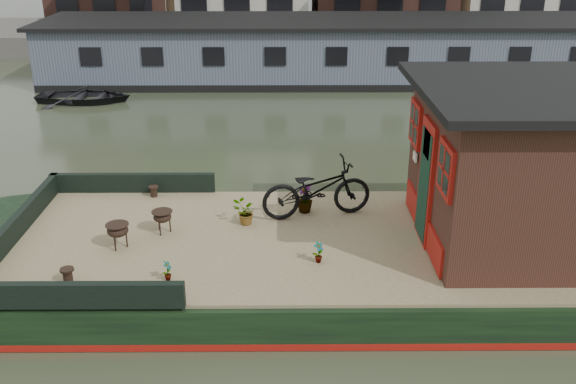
{
  "coord_description": "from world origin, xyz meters",
  "views": [
    {
      "loc": [
        -1.73,
        -8.97,
        5.22
      ],
      "look_at": [
        -1.66,
        0.5,
        1.23
      ],
      "focal_mm": 40.0,
      "sensor_mm": 36.0,
      "label": 1
    }
  ],
  "objects_px": {
    "bicycle": "(317,189)",
    "dinghy": "(84,92)",
    "brazier_front": "(118,236)",
    "brazier_rear": "(163,222)",
    "potted_plant_a": "(318,252)",
    "cabin": "(545,164)"
  },
  "relations": [
    {
      "from": "potted_plant_a",
      "to": "brazier_rear",
      "type": "xyz_separation_m",
      "value": [
        -2.42,
        0.99,
        0.02
      ]
    },
    {
      "from": "potted_plant_a",
      "to": "brazier_front",
      "type": "distance_m",
      "value": 3.04
    },
    {
      "from": "brazier_front",
      "to": "cabin",
      "type": "bearing_deg",
      "value": 2.58
    },
    {
      "from": "bicycle",
      "to": "brazier_front",
      "type": "height_order",
      "value": "bicycle"
    },
    {
      "from": "bicycle",
      "to": "brazier_rear",
      "type": "bearing_deg",
      "value": 91.41
    },
    {
      "from": "potted_plant_a",
      "to": "brazier_rear",
      "type": "bearing_deg",
      "value": 157.69
    },
    {
      "from": "potted_plant_a",
      "to": "dinghy",
      "type": "bearing_deg",
      "value": 120.3
    },
    {
      "from": "brazier_front",
      "to": "brazier_rear",
      "type": "bearing_deg",
      "value": 41.46
    },
    {
      "from": "cabin",
      "to": "dinghy",
      "type": "relative_size",
      "value": 1.37
    },
    {
      "from": "brazier_front",
      "to": "potted_plant_a",
      "type": "bearing_deg",
      "value": -9.07
    },
    {
      "from": "cabin",
      "to": "brazier_front",
      "type": "xyz_separation_m",
      "value": [
        -6.42,
        -0.29,
        -1.03
      ]
    },
    {
      "from": "brazier_rear",
      "to": "dinghy",
      "type": "height_order",
      "value": "brazier_rear"
    },
    {
      "from": "bicycle",
      "to": "dinghy",
      "type": "height_order",
      "value": "bicycle"
    },
    {
      "from": "brazier_rear",
      "to": "cabin",
      "type": "bearing_deg",
      "value": -2.2
    },
    {
      "from": "cabin",
      "to": "potted_plant_a",
      "type": "xyz_separation_m",
      "value": [
        -3.42,
        -0.77,
        -1.06
      ]
    },
    {
      "from": "bicycle",
      "to": "dinghy",
      "type": "distance_m",
      "value": 12.12
    },
    {
      "from": "cabin",
      "to": "brazier_rear",
      "type": "bearing_deg",
      "value": 177.8
    },
    {
      "from": "bicycle",
      "to": "brazier_front",
      "type": "distance_m",
      "value": 3.27
    },
    {
      "from": "brazier_rear",
      "to": "dinghy",
      "type": "distance_m",
      "value": 11.48
    },
    {
      "from": "brazier_rear",
      "to": "brazier_front",
      "type": "bearing_deg",
      "value": -138.54
    },
    {
      "from": "potted_plant_a",
      "to": "brazier_front",
      "type": "relative_size",
      "value": 0.85
    },
    {
      "from": "brazier_front",
      "to": "brazier_rear",
      "type": "height_order",
      "value": "brazier_front"
    }
  ]
}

